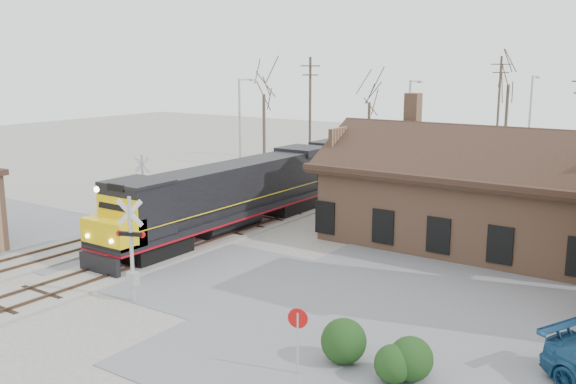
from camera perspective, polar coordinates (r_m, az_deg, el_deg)
name	(u,v)px	position (r m, az deg, el deg)	size (l,w,h in m)	color
ground	(147,259)	(32.84, -12.40, -5.87)	(140.00, 140.00, 0.00)	#A9A398
road	(147,259)	(32.84, -12.40, -5.85)	(60.00, 9.00, 0.03)	slate
parking_lot	(545,312)	(27.51, 21.86, -9.86)	(22.00, 26.00, 0.03)	slate
track_main	(309,204)	(44.05, 1.91, -1.09)	(3.40, 90.00, 0.24)	#A9A398
track_siding	(257,197)	(46.56, -2.76, -0.41)	(3.40, 90.00, 0.24)	#A9A398
depot	(467,199)	(35.81, 15.65, -0.61)	(15.20, 9.31, 7.90)	#8D6349
locomotive_lead	(221,197)	(36.31, -5.96, -0.49)	(2.76, 18.50, 4.10)	black
locomotive_trailing	(373,157)	(51.81, 7.61, 3.06)	(2.76, 18.50, 3.88)	black
crossbuck_near	(132,254)	(26.80, -13.72, -5.34)	(1.19, 0.54, 4.39)	#A5A8AD
crossbuck_far	(143,190)	(40.49, -12.75, 0.20)	(1.10, 0.55, 4.11)	#A5A8AD
do_not_enter_sign	(298,329)	(20.32, 0.87, -12.04)	(0.64, 0.22, 2.20)	#A5A8AD
hedge_a	(344,341)	(21.44, 4.97, -13.07)	(1.49, 1.49, 1.49)	black
hedge_b	(393,364)	(20.50, 9.36, -14.84)	(1.20, 1.20, 1.20)	black
hedge_c	(411,359)	(20.69, 10.86, -14.36)	(1.38, 1.38, 1.38)	black
streetlight_a	(241,126)	(50.75, -4.20, 5.90)	(0.25, 2.04, 8.41)	#A5A8AD
streetlight_b	(409,133)	(45.74, 10.74, 5.14)	(0.25, 2.04, 8.45)	#A5A8AD
streetlight_c	(530,123)	(55.69, 20.70, 5.79)	(0.25, 2.04, 8.60)	#A5A8AD
utility_pole_a	(310,111)	(58.73, 1.97, 7.21)	(2.00, 0.24, 10.11)	#382D23
utility_pole_b	(498,106)	(67.74, 18.21, 7.27)	(2.00, 0.24, 10.24)	#382D23
tree_a	(264,84)	(66.37, -2.17, 9.58)	(4.28, 4.28, 10.49)	#382D23
tree_b	(370,94)	(69.65, 7.27, 8.63)	(3.62, 3.62, 8.87)	#382D23
tree_c	(509,72)	(69.89, 19.07, 10.02)	(4.94, 4.94, 12.10)	#382D23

